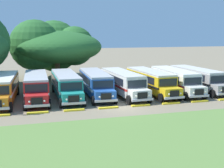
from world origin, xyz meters
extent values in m
plane|color=#84755B|center=(0.00, 0.00, 0.00)|extent=(220.00, 220.00, 0.00)
cube|color=olive|center=(0.00, -9.12, 0.00)|extent=(80.00, 11.76, 0.01)
cube|color=orange|center=(-12.02, 6.38, 1.55)|extent=(2.97, 9.32, 2.10)
cube|color=white|center=(-12.02, 6.38, 1.38)|extent=(3.00, 9.34, 0.24)
cube|color=black|center=(-10.73, 6.61, 2.05)|extent=(0.45, 7.99, 0.80)
cube|color=silver|center=(-12.02, 6.38, 2.71)|extent=(2.88, 9.21, 0.22)
cube|color=white|center=(-11.78, 10.99, 1.45)|extent=(0.90, 0.11, 1.30)
sphere|color=#EAE5C6|center=(-11.63, 0.26, 1.05)|extent=(0.20, 0.20, 0.20)
cylinder|color=black|center=(-11.09, 1.12, 0.50)|extent=(0.33, 1.01, 1.00)
cylinder|color=black|center=(-10.67, 9.31, 0.50)|extent=(0.33, 1.01, 1.00)
cube|color=red|center=(-8.52, 6.56, 1.55)|extent=(2.69, 9.25, 2.10)
cube|color=white|center=(-8.52, 6.56, 1.38)|extent=(2.72, 9.27, 0.24)
cube|color=black|center=(-7.24, 6.83, 2.05)|extent=(0.21, 8.00, 0.80)
cube|color=black|center=(-9.78, 6.88, 2.05)|extent=(0.21, 8.00, 0.80)
cube|color=#B2B2B7|center=(-8.52, 6.56, 2.71)|extent=(2.61, 9.15, 0.22)
cube|color=red|center=(-8.63, 1.26, 1.02)|extent=(2.23, 1.45, 1.05)
cube|color=black|center=(-8.64, 0.52, 1.05)|extent=(1.10, 0.12, 0.70)
cube|color=#B7B7BC|center=(-8.64, 0.48, 0.62)|extent=(2.40, 0.25, 0.24)
cube|color=black|center=(-8.61, 1.93, 2.05)|extent=(2.20, 0.11, 0.84)
cube|color=white|center=(-8.42, 11.18, 1.45)|extent=(0.90, 0.08, 1.30)
sphere|color=#EAE5C6|center=(-7.94, 0.45, 1.05)|extent=(0.20, 0.20, 0.20)
sphere|color=#EAE5C6|center=(-9.34, 0.48, 1.05)|extent=(0.20, 0.20, 0.20)
cylinder|color=black|center=(-7.43, 1.33, 0.50)|extent=(0.30, 1.01, 1.00)
cylinder|color=black|center=(-9.82, 1.38, 0.50)|extent=(0.30, 1.01, 1.00)
cylinder|color=black|center=(-7.25, 9.53, 0.50)|extent=(0.30, 1.01, 1.00)
cylinder|color=black|center=(-9.65, 9.58, 0.50)|extent=(0.30, 1.01, 1.00)
cube|color=teal|center=(-5.15, 6.58, 1.55)|extent=(2.57, 9.22, 2.10)
cube|color=white|center=(-5.15, 6.58, 1.38)|extent=(2.60, 9.24, 0.24)
cube|color=black|center=(-3.88, 6.88, 2.05)|extent=(0.10, 8.00, 0.80)
cube|color=black|center=(-6.42, 6.87, 2.05)|extent=(0.10, 8.00, 0.80)
cube|color=#B2B2B7|center=(-5.15, 6.58, 2.71)|extent=(2.48, 9.12, 0.22)
cube|color=teal|center=(-5.11, 1.28, 1.02)|extent=(2.21, 1.42, 1.05)
cube|color=black|center=(-5.10, 0.54, 1.05)|extent=(1.10, 0.11, 0.70)
cube|color=#B7B7BC|center=(-5.10, 0.50, 0.62)|extent=(2.40, 0.22, 0.24)
cube|color=black|center=(-5.11, 1.95, 2.05)|extent=(2.20, 0.08, 0.84)
cube|color=white|center=(-5.18, 11.19, 1.45)|extent=(0.90, 0.07, 1.30)
sphere|color=#EAE5C6|center=(-4.40, 0.49, 1.05)|extent=(0.20, 0.20, 0.20)
sphere|color=#EAE5C6|center=(-5.80, 0.48, 1.05)|extent=(0.20, 0.20, 0.20)
cylinder|color=black|center=(-3.91, 1.38, 0.50)|extent=(0.29, 1.00, 1.00)
cylinder|color=black|center=(-6.31, 1.37, 0.50)|extent=(0.29, 1.00, 1.00)
cylinder|color=black|center=(-3.97, 9.58, 0.50)|extent=(0.29, 1.00, 1.00)
cylinder|color=black|center=(-6.37, 9.57, 0.50)|extent=(0.29, 1.00, 1.00)
cube|color=#23519E|center=(-1.57, 6.80, 1.55)|extent=(2.75, 9.26, 2.10)
cube|color=silver|center=(-1.57, 6.80, 1.38)|extent=(2.78, 9.29, 0.24)
cube|color=black|center=(-0.30, 7.06, 2.05)|extent=(0.26, 8.00, 0.80)
cube|color=black|center=(-2.83, 7.13, 2.05)|extent=(0.26, 8.00, 0.80)
cube|color=#B2B2B7|center=(-1.57, 6.80, 2.71)|extent=(2.67, 9.16, 0.22)
cube|color=#23519E|center=(-1.72, 1.50, 1.02)|extent=(2.24, 1.46, 1.05)
cube|color=black|center=(-1.74, 0.76, 1.05)|extent=(1.10, 0.13, 0.70)
cube|color=#B7B7BC|center=(-1.74, 0.72, 0.62)|extent=(2.40, 0.26, 0.24)
cube|color=black|center=(-1.70, 2.17, 2.05)|extent=(2.20, 0.12, 0.84)
cube|color=silver|center=(-1.45, 11.42, 1.45)|extent=(0.90, 0.08, 1.30)
sphere|color=#EAE5C6|center=(-1.04, 0.69, 1.05)|extent=(0.20, 0.20, 0.20)
sphere|color=#EAE5C6|center=(-2.44, 0.73, 1.05)|extent=(0.20, 0.20, 0.20)
cylinder|color=black|center=(-0.51, 1.57, 0.50)|extent=(0.31, 1.01, 1.00)
cylinder|color=black|center=(-2.91, 1.63, 0.50)|extent=(0.31, 1.01, 1.00)
cylinder|color=black|center=(-0.29, 9.76, 0.50)|extent=(0.31, 1.01, 1.00)
cylinder|color=black|center=(-2.69, 9.83, 0.50)|extent=(0.31, 1.01, 1.00)
cube|color=silver|center=(1.65, 6.18, 1.55)|extent=(3.03, 9.33, 2.10)
cube|color=red|center=(1.65, 6.18, 1.38)|extent=(3.06, 9.35, 0.24)
cube|color=black|center=(2.90, 6.55, 2.05)|extent=(0.50, 7.99, 0.80)
cube|color=black|center=(0.36, 6.40, 2.05)|extent=(0.50, 7.99, 0.80)
cube|color=beige|center=(1.65, 6.18, 2.71)|extent=(2.94, 9.22, 0.22)
cube|color=silver|center=(1.96, 0.88, 1.02)|extent=(2.28, 1.53, 1.05)
cube|color=black|center=(2.00, 0.15, 1.05)|extent=(1.10, 0.16, 0.70)
cube|color=#B7B7BC|center=(2.00, 0.11, 0.62)|extent=(2.41, 0.34, 0.24)
cube|color=black|center=(1.92, 1.55, 2.05)|extent=(2.20, 0.19, 0.84)
cube|color=red|center=(1.38, 10.79, 1.45)|extent=(0.90, 0.11, 1.30)
sphere|color=#EAE5C6|center=(2.70, 0.14, 1.05)|extent=(0.20, 0.20, 0.20)
sphere|color=#EAE5C6|center=(1.30, 0.06, 1.05)|extent=(0.20, 0.20, 0.20)
cylinder|color=black|center=(3.15, 1.05, 0.50)|extent=(0.34, 1.01, 1.00)
cylinder|color=black|center=(0.75, 0.92, 0.50)|extent=(0.34, 1.01, 1.00)
cylinder|color=black|center=(2.67, 9.24, 0.50)|extent=(0.34, 1.01, 1.00)
cylinder|color=black|center=(0.28, 9.10, 0.50)|extent=(0.34, 1.01, 1.00)
cube|color=yellow|center=(5.31, 6.17, 1.55)|extent=(3.05, 9.33, 2.10)
cube|color=black|center=(5.31, 6.17, 1.38)|extent=(3.08, 9.36, 0.24)
cube|color=black|center=(6.56, 6.55, 2.05)|extent=(0.52, 7.99, 0.80)
cube|color=black|center=(4.02, 6.39, 2.05)|extent=(0.52, 7.99, 0.80)
cube|color=beige|center=(5.31, 6.17, 2.71)|extent=(2.97, 9.23, 0.22)
cube|color=yellow|center=(5.63, 0.88, 1.02)|extent=(2.28, 1.53, 1.05)
cube|color=black|center=(5.67, 0.14, 1.05)|extent=(1.10, 0.17, 0.70)
cube|color=#B7B7BC|center=(5.68, 0.10, 0.62)|extent=(2.41, 0.34, 0.24)
cube|color=black|center=(5.59, 1.55, 2.05)|extent=(2.20, 0.19, 0.84)
cube|color=black|center=(5.03, 10.78, 1.45)|extent=(0.90, 0.11, 1.30)
sphere|color=#EAE5C6|center=(6.38, 0.13, 1.05)|extent=(0.20, 0.20, 0.20)
sphere|color=#EAE5C6|center=(4.98, 0.05, 1.05)|extent=(0.20, 0.20, 0.20)
cylinder|color=black|center=(6.82, 1.05, 0.50)|extent=(0.34, 1.02, 1.00)
cylinder|color=black|center=(4.43, 0.91, 0.50)|extent=(0.34, 1.02, 1.00)
cylinder|color=black|center=(6.33, 9.24, 0.50)|extent=(0.34, 1.02, 1.00)
cylinder|color=black|center=(3.93, 9.09, 0.50)|extent=(0.34, 1.02, 1.00)
cube|color=silver|center=(8.69, 6.20, 1.55)|extent=(2.52, 9.21, 2.10)
cube|color=maroon|center=(8.69, 6.20, 1.38)|extent=(2.55, 9.23, 0.24)
cube|color=black|center=(9.96, 6.50, 2.05)|extent=(0.06, 8.00, 0.80)
cube|color=black|center=(7.42, 6.50, 2.05)|extent=(0.06, 8.00, 0.80)
cube|color=silver|center=(8.69, 6.20, 2.71)|extent=(2.44, 9.11, 0.22)
cube|color=silver|center=(8.68, 0.90, 1.02)|extent=(2.20, 1.40, 1.05)
cube|color=black|center=(8.68, 0.16, 1.05)|extent=(1.10, 0.10, 0.70)
cube|color=#B7B7BC|center=(8.68, 0.12, 0.62)|extent=(2.40, 0.21, 0.24)
cube|color=black|center=(8.68, 1.57, 2.05)|extent=(2.20, 0.06, 0.84)
cube|color=maroon|center=(8.70, 10.82, 1.45)|extent=(0.90, 0.06, 1.30)
sphere|color=#EAE5C6|center=(9.38, 0.11, 1.05)|extent=(0.20, 0.20, 0.20)
sphere|color=#EAE5C6|center=(7.98, 0.11, 1.05)|extent=(0.20, 0.20, 0.20)
cylinder|color=black|center=(9.88, 1.00, 0.50)|extent=(0.28, 1.00, 1.00)
cylinder|color=black|center=(7.48, 1.00, 0.50)|extent=(0.28, 1.00, 1.00)
cylinder|color=black|center=(9.90, 9.20, 0.50)|extent=(0.28, 1.00, 1.00)
cylinder|color=black|center=(7.50, 9.20, 0.50)|extent=(0.28, 1.00, 1.00)
cube|color=#9E9993|center=(12.05, 6.54, 1.55)|extent=(3.00, 9.32, 2.10)
cube|color=#282828|center=(12.05, 6.54, 1.38)|extent=(3.03, 9.34, 0.24)
cube|color=black|center=(13.30, 6.91, 2.05)|extent=(0.48, 7.99, 0.80)
cube|color=black|center=(10.76, 6.77, 2.05)|extent=(0.48, 7.99, 0.80)
cube|color=beige|center=(12.05, 6.54, 2.71)|extent=(2.91, 9.22, 0.22)
cube|color=#9E9993|center=(12.34, 1.25, 1.02)|extent=(2.27, 1.52, 1.05)
cube|color=black|center=(12.30, 1.92, 2.05)|extent=(2.20, 0.18, 0.84)
cube|color=#282828|center=(11.79, 11.15, 1.45)|extent=(0.90, 0.11, 1.30)
sphere|color=#EAE5C6|center=(11.68, 0.42, 1.05)|extent=(0.20, 0.20, 0.20)
cylinder|color=black|center=(11.13, 1.28, 0.50)|extent=(0.33, 1.01, 1.00)
cylinder|color=black|center=(13.08, 9.60, 0.50)|extent=(0.33, 1.01, 1.00)
cylinder|color=black|center=(10.68, 9.47, 0.50)|extent=(0.33, 1.01, 1.00)
cube|color=yellow|center=(-8.64, -0.05, 0.07)|extent=(2.00, 0.36, 0.15)
cube|color=yellow|center=(-5.18, -0.05, 0.07)|extent=(2.00, 0.36, 0.15)
cube|color=yellow|center=(-1.73, -0.05, 0.07)|extent=(2.00, 0.36, 0.15)
cube|color=yellow|center=(1.73, -0.05, 0.07)|extent=(2.00, 0.36, 0.15)
cube|color=yellow|center=(5.18, -0.05, 0.07)|extent=(2.00, 0.36, 0.15)
cube|color=yellow|center=(8.64, -0.05, 0.07)|extent=(2.00, 0.36, 0.15)
cylinder|color=brown|center=(-4.84, 19.55, 1.68)|extent=(0.79, 0.79, 3.36)
ellipsoid|color=#286028|center=(-4.84, 19.55, 5.25)|extent=(14.03, 14.44, 5.06)
sphere|color=#286028|center=(-1.85, 20.82, 5.31)|extent=(6.41, 6.41, 6.41)
sphere|color=#286028|center=(-8.16, 18.53, 5.60)|extent=(7.68, 7.68, 7.68)
sphere|color=#286028|center=(-4.84, 23.60, 5.21)|extent=(8.66, 8.66, 8.66)
camera|label=1|loc=(-9.23, -28.01, 7.58)|focal=47.67mm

